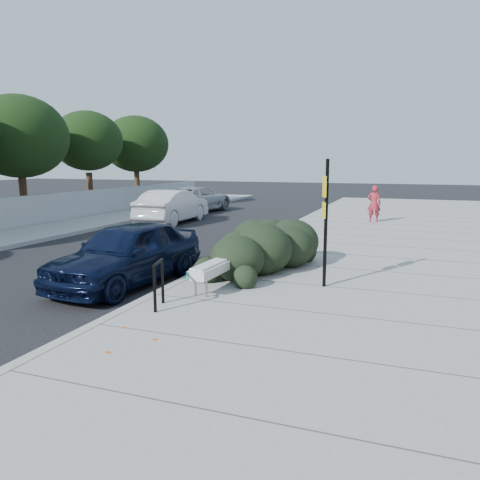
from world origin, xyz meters
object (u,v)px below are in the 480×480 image
object	(u,v)px
sign_post	(325,216)
sedan_navy	(127,253)
bench	(216,267)
bike_rack	(159,280)
suv_silver	(196,199)
pedestrian	(374,204)
wagon_silver	(173,206)

from	to	relation	value
sign_post	sedan_navy	distance (m)	4.91
bench	bike_rack	xyz separation A→B (m)	(-0.49, -1.76, 0.09)
suv_silver	pedestrian	size ratio (longest dim) A/B	3.14
bike_rack	pedestrian	bearing A→B (deg)	64.51
wagon_silver	pedestrian	size ratio (longest dim) A/B	2.86
bench	wagon_silver	xyz separation A→B (m)	(-7.09, 11.01, 0.20)
bench	bike_rack	distance (m)	1.83
wagon_silver	pedestrian	bearing A→B (deg)	-165.41
bench	suv_silver	size ratio (longest dim) A/B	0.36
bench	sign_post	size ratio (longest dim) A/B	0.69
suv_silver	pedestrian	world-z (taller)	pedestrian
bench	bike_rack	size ratio (longest dim) A/B	2.13
sign_post	sedan_navy	xyz separation A→B (m)	(-4.71, -0.92, -1.01)
wagon_silver	pedestrian	world-z (taller)	pedestrian
wagon_silver	bench	bearing A→B (deg)	121.42
sign_post	suv_silver	distance (m)	18.49
pedestrian	bike_rack	bearing A→B (deg)	75.97
suv_silver	sedan_navy	bearing A→B (deg)	115.00
bench	sign_post	xyz separation A→B (m)	(2.29, 0.98, 1.17)
sign_post	sedan_navy	world-z (taller)	sign_post
bike_rack	wagon_silver	world-z (taller)	wagon_silver
bike_rack	wagon_silver	distance (m)	14.38
bench	sign_post	bearing A→B (deg)	26.21
wagon_silver	bike_rack	bearing A→B (deg)	115.98
bike_rack	wagon_silver	bearing A→B (deg)	102.35
sign_post	wagon_silver	size ratio (longest dim) A/B	0.58
suv_silver	pedestrian	bearing A→B (deg)	172.24
sign_post	bench	bearing A→B (deg)	-178.73
sedan_navy	wagon_silver	size ratio (longest dim) A/B	0.92
wagon_silver	suv_silver	size ratio (longest dim) A/B	0.91
bike_rack	suv_silver	size ratio (longest dim) A/B	0.17
bench	bike_rack	bearing A→B (deg)	-102.34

